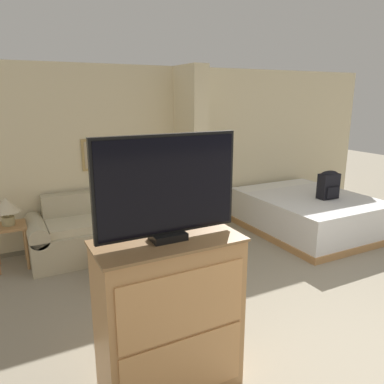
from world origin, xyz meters
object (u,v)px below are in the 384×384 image
object	(u,v)px
tv	(167,188)
bed	(306,213)
coffee_table	(134,248)
backpack	(329,184)
couch	(111,229)
tv_dresser	(170,317)
table_lamp	(6,207)

from	to	relation	value
tv	bed	distance (m)	4.20
coffee_table	backpack	xyz separation A→B (m)	(3.20, 0.01, 0.44)
couch	tv_dresser	xyz separation A→B (m)	(-0.33, -2.78, 0.28)
tv_dresser	couch	bearing A→B (deg)	83.34
tv_dresser	tv	world-z (taller)	tv
coffee_table	bed	size ratio (longest dim) A/B	0.32
coffee_table	tv	bearing A→B (deg)	-100.45
backpack	table_lamp	bearing A→B (deg)	167.60
table_lamp	bed	xyz separation A→B (m)	(4.36, -0.71, -0.52)
couch	table_lamp	world-z (taller)	table_lamp
table_lamp	tv	distance (m)	3.08
bed	backpack	xyz separation A→B (m)	(0.15, -0.28, 0.52)
bed	tv_dresser	bearing A→B (deg)	-148.07
couch	coffee_table	xyz separation A→B (m)	(0.01, -0.96, 0.06)
tv_dresser	backpack	distance (m)	3.99
table_lamp	tv	xyz separation A→B (m)	(0.97, -2.83, 0.75)
table_lamp	backpack	size ratio (longest dim) A/B	0.81
tv_dresser	bed	world-z (taller)	tv_dresser
couch	tv_dresser	distance (m)	2.82
coffee_table	backpack	world-z (taller)	backpack
tv_dresser	coffee_table	bearing A→B (deg)	79.55
table_lamp	coffee_table	bearing A→B (deg)	-37.59
couch	backpack	bearing A→B (deg)	-16.39
couch	backpack	distance (m)	3.39
couch	tv	bearing A→B (deg)	-96.66
table_lamp	backpack	xyz separation A→B (m)	(4.51, -0.99, 0.00)
tv_dresser	tv	xyz separation A→B (m)	(-0.00, 0.00, 0.97)
coffee_table	table_lamp	world-z (taller)	table_lamp
couch	bed	world-z (taller)	couch
tv_dresser	bed	distance (m)	4.01
couch	tv_dresser	size ratio (longest dim) A/B	1.85
couch	bed	distance (m)	3.14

